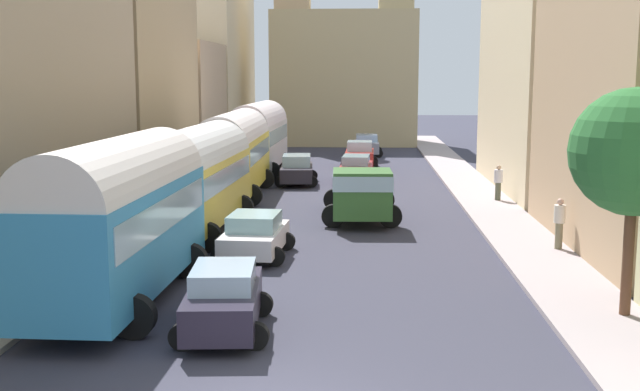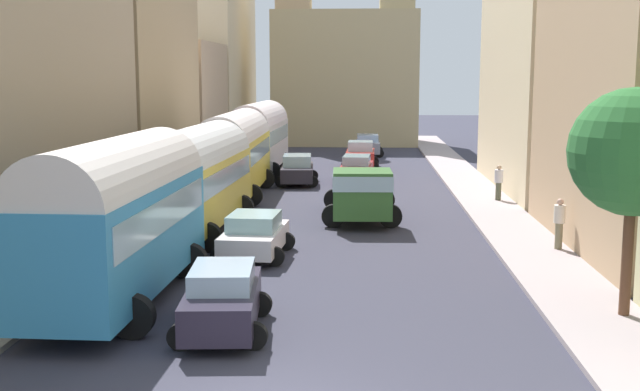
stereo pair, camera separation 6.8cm
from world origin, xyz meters
TOP-DOWN VIEW (x-y plane):
  - ground_plane at (0.00, 27.00)m, footprint 154.00×154.00m
  - sidewalk_left at (-7.25, 27.00)m, footprint 2.50×70.00m
  - sidewalk_right at (7.25, 27.00)m, footprint 2.50×70.00m
  - building_left_1 at (-10.50, 14.29)m, footprint 4.41×14.94m
  - building_left_2 at (-11.17, 28.73)m, footprint 5.34×12.90m
  - building_left_3 at (-11.09, 40.62)m, footprint 5.18×9.34m
  - building_left_4 at (-11.03, 53.24)m, footprint 5.07×14.80m
  - building_right_1 at (10.51, 13.77)m, footprint 4.42×12.08m
  - building_right_2 at (11.25, 27.72)m, footprint 5.50×14.36m
  - distant_church at (-0.00, 53.99)m, footprint 12.07×6.89m
  - parked_bus_0 at (-4.60, 6.50)m, footprint 3.44×8.62m
  - parked_bus_1 at (-4.60, 15.50)m, footprint 3.52×9.76m
  - parked_bus_2 at (-4.60, 24.50)m, footprint 3.43×9.23m
  - parked_bus_3 at (-4.60, 33.50)m, footprint 3.40×8.82m
  - cargo_truck_0 at (1.53, 18.23)m, footprint 3.24×6.90m
  - car_0 at (1.23, 30.16)m, footprint 2.38×4.35m
  - car_1 at (1.41, 36.74)m, footprint 2.39×3.68m
  - car_2 at (1.89, 44.26)m, footprint 2.35×3.70m
  - car_3 at (-1.56, 4.35)m, footprint 2.33×3.89m
  - car_4 at (-1.88, 11.81)m, footprint 2.45×3.70m
  - car_5 at (-1.96, 29.07)m, footprint 2.42×4.26m
  - pedestrian_0 at (7.82, 23.20)m, footprint 0.56×0.56m
  - pedestrian_1 at (8.08, 12.97)m, footprint 0.43×0.43m
  - roadside_tree_0 at (7.90, 5.76)m, footprint 3.01×3.01m

SIDE VIEW (x-z plane):
  - ground_plane at x=0.00m, z-range 0.00..0.00m
  - sidewalk_left at x=-7.25m, z-range 0.00..0.14m
  - sidewalk_right at x=7.25m, z-range 0.00..0.14m
  - car_4 at x=-1.88m, z-range 0.01..1.44m
  - car_0 at x=1.23m, z-range 0.01..1.48m
  - car_3 at x=-1.56m, z-range 0.01..1.55m
  - car_5 at x=-1.96m, z-range 0.00..1.58m
  - car_2 at x=1.89m, z-range 0.01..1.58m
  - car_1 at x=1.41m, z-range -0.01..1.69m
  - pedestrian_0 at x=7.82m, z-range 0.11..1.88m
  - pedestrian_1 at x=8.08m, z-range 0.13..1.96m
  - cargo_truck_0 at x=1.53m, z-range 0.07..2.31m
  - parked_bus_1 at x=-4.60m, z-range 0.20..4.17m
  - parked_bus_2 at x=-4.60m, z-range 0.21..4.31m
  - parked_bus_3 at x=-4.60m, z-range 0.23..4.47m
  - parked_bus_0 at x=-4.60m, z-range 0.23..4.51m
  - building_left_3 at x=-11.09m, z-range 0.00..8.02m
  - roadside_tree_0 at x=7.90m, z-range 1.26..6.83m
  - building_right_2 at x=11.25m, z-range 0.00..10.73m
  - distant_church at x=0.00m, z-range -2.69..15.77m
  - building_left_2 at x=-11.17m, z-range 0.00..13.21m
  - building_right_1 at x=10.51m, z-range 0.03..13.30m
  - building_left_1 at x=-10.50m, z-range 0.03..13.79m
  - building_left_4 at x=-11.03m, z-range 0.00..13.99m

